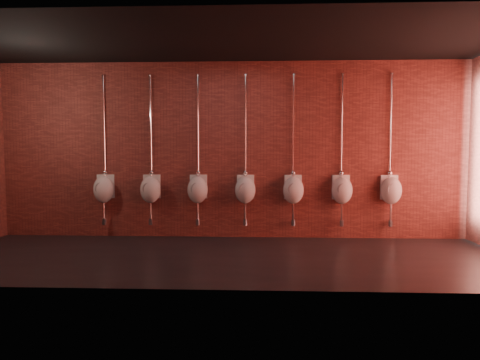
% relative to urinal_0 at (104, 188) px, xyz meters
% --- Properties ---
extents(ground, '(8.50, 8.50, 0.00)m').
position_rel_urinal_0_xyz_m(ground, '(2.33, -1.37, -0.90)').
color(ground, black).
rests_on(ground, ground).
extents(room_shell, '(8.54, 3.04, 3.22)m').
position_rel_urinal_0_xyz_m(room_shell, '(2.33, -1.37, 1.11)').
color(room_shell, black).
rests_on(room_shell, ground).
extents(urinal_0, '(0.41, 0.37, 2.72)m').
position_rel_urinal_0_xyz_m(urinal_0, '(0.00, 0.00, 0.00)').
color(urinal_0, white).
rests_on(urinal_0, ground).
extents(urinal_1, '(0.41, 0.37, 2.72)m').
position_rel_urinal_0_xyz_m(urinal_1, '(0.86, 0.00, 0.00)').
color(urinal_1, white).
rests_on(urinal_1, ground).
extents(urinal_2, '(0.41, 0.37, 2.72)m').
position_rel_urinal_0_xyz_m(urinal_2, '(1.73, 0.00, 0.00)').
color(urinal_2, white).
rests_on(urinal_2, ground).
extents(urinal_3, '(0.41, 0.37, 2.72)m').
position_rel_urinal_0_xyz_m(urinal_3, '(2.59, 0.00, 0.00)').
color(urinal_3, white).
rests_on(urinal_3, ground).
extents(urinal_4, '(0.41, 0.37, 2.72)m').
position_rel_urinal_0_xyz_m(urinal_4, '(3.46, 0.00, 0.00)').
color(urinal_4, white).
rests_on(urinal_4, ground).
extents(urinal_5, '(0.41, 0.37, 2.72)m').
position_rel_urinal_0_xyz_m(urinal_5, '(4.32, 0.00, 0.00)').
color(urinal_5, white).
rests_on(urinal_5, ground).
extents(urinal_6, '(0.41, 0.37, 2.72)m').
position_rel_urinal_0_xyz_m(urinal_6, '(5.19, 0.00, 0.00)').
color(urinal_6, white).
rests_on(urinal_6, ground).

